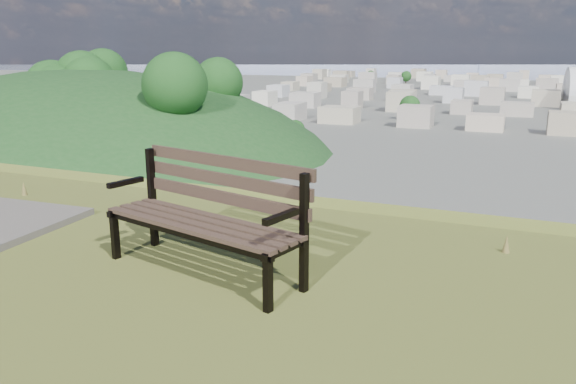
% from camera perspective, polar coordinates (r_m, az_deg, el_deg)
% --- Properties ---
extents(park_bench, '(2.08, 1.10, 1.04)m').
position_cam_1_polar(park_bench, '(5.09, -8.05, -1.73)').
color(park_bench, '#473429').
rests_on(park_bench, hilltop_mesa).
extents(grass_tufts, '(12.49, 7.38, 0.28)m').
position_cam_1_polar(grass_tufts, '(3.83, -25.16, -16.35)').
color(grass_tufts, brown).
rests_on(grass_tufts, hilltop_mesa).
extents(green_wooded_hill, '(168.06, 134.45, 84.03)m').
position_cam_1_polar(green_wooded_hill, '(172.79, -19.96, 4.52)').
color(green_wooded_hill, '#163B17').
rests_on(green_wooded_hill, ground).
extents(city_blocks, '(395.00, 361.00, 7.00)m').
position_cam_1_polar(city_blocks, '(397.69, 22.95, 9.82)').
color(city_blocks, beige).
rests_on(city_blocks, ground).
extents(city_trees, '(406.52, 387.20, 9.98)m').
position_cam_1_polar(city_trees, '(323.60, 18.09, 9.70)').
color(city_trees, '#34231A').
rests_on(city_trees, ground).
extents(bay_water, '(2400.00, 700.00, 0.12)m').
position_cam_1_polar(bay_water, '(902.95, 23.31, 11.47)').
color(bay_water, '#838EA7').
rests_on(bay_water, ground).
extents(far_hills, '(2050.00, 340.00, 60.00)m').
position_cam_1_polar(far_hills, '(1406.90, 21.00, 13.34)').
color(far_hills, '#9FA7C6').
rests_on(far_hills, ground).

